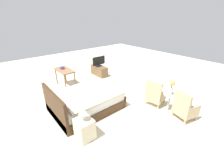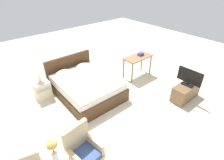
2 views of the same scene
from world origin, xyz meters
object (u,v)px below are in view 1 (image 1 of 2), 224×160
Objects in this scene: tv_flatscreen at (99,61)px; side_table at (169,101)px; armchair_by_window_left at (185,108)px; tv_stand at (99,71)px; nightstand at (85,129)px; vanity_desk at (65,72)px; flower_vase at (172,86)px; armchair_by_window_right at (155,95)px; table_lamp at (83,113)px; book_stack at (62,68)px; bed at (85,101)px.

side_table is at bearing 178.18° from tv_flatscreen.
armchair_by_window_left reaches higher than tv_stand.
side_table reaches higher than nightstand.
flower_vase is at bearing -155.77° from vanity_desk.
flower_vase is 2.81m from nightstand.
side_table is at bearing -178.22° from armchair_by_window_right.
tv_flatscreen reaches higher than table_lamp.
table_lamp reaches higher than book_stack.
bed is 4.41× the size of flower_vase.
vanity_desk is at bearing 27.21° from armchair_by_window_right.
nightstand is 4.26m from tv_stand.
tv_stand is at bearing -40.55° from table_lamp.
table_lamp is 1.56× the size of book_stack.
armchair_by_window_left is at bearing -114.90° from nightstand.
armchair_by_window_right is 3.75m from vanity_desk.
side_table is at bearing -156.41° from book_stack.
armchair_by_window_left is 4.36× the size of book_stack.
bed is at bearing -31.46° from table_lamp.
armchair_by_window_right reaches higher than book_stack.
tv_stand is (4.46, -0.14, -0.13)m from armchair_by_window_left.
side_table is 2.74m from nightstand.
tv_stand is at bearing -178.85° from tv_flatscreen.
armchair_by_window_right is at bearing -94.49° from nightstand.
armchair_by_window_left is 1.00× the size of armchair_by_window_right.
armchair_by_window_right is (1.01, 0.00, 0.00)m from armchair_by_window_left.
nightstand is 4.29m from tv_flatscreen.
bed is 2.29× the size of armchair_by_window_right.
book_stack reaches higher than vanity_desk.
armchair_by_window_right is 1.53× the size of side_table.
tv_stand is (3.95, -0.13, -0.14)m from side_table.
bed is 2.02× the size of vanity_desk.
book_stack reaches higher than side_table.
bed is 2.74m from flower_vase.
book_stack is (3.27, -0.90, 0.04)m from table_lamp.
armchair_by_window_right is at bearing -152.79° from vanity_desk.
armchair_by_window_left is 1.68× the size of nightstand.
side_table is (-1.80, -1.98, 0.08)m from bed.
bed is 2.29× the size of armchair_by_window_left.
armchair_by_window_left is 0.50m from side_table.
side_table is at bearing 0.00° from flower_vase.
table_lamp is (0.21, 2.63, 0.39)m from armchair_by_window_right.
tv_stand is 1.35× the size of tv_flatscreen.
tv_flatscreen reaches higher than armchair_by_window_right.
bed is at bearing -31.44° from nightstand.
tv_flatscreen is at bearing -40.52° from nightstand.
nightstand is at bearing 163.65° from vanity_desk.
table_lamp is 0.34× the size of tv_stand.
book_stack is at bearing 26.39° from armchair_by_window_right.
armchair_by_window_left is at bearing 178.35° from flower_vase.
table_lamp is at bearing 139.47° from tv_flatscreen.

